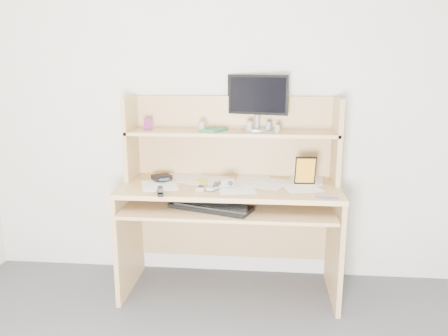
# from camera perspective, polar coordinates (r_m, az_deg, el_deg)

# --- Properties ---
(back_wall) EXTENTS (3.60, 0.04, 2.50)m
(back_wall) POSITION_cam_1_polar(r_m,az_deg,el_deg) (3.05, 1.26, 8.48)
(back_wall) COLOR silver
(back_wall) RESTS_ON floor
(desk) EXTENTS (1.40, 0.70, 1.30)m
(desk) POSITION_cam_1_polar(r_m,az_deg,el_deg) (2.91, 0.87, -2.87)
(desk) COLOR tan
(desk) RESTS_ON floor
(paper_clutter) EXTENTS (1.32, 0.54, 0.01)m
(paper_clutter) POSITION_cam_1_polar(r_m,az_deg,el_deg) (2.82, 0.75, -2.16)
(paper_clutter) COLOR white
(paper_clutter) RESTS_ON desk
(keyboard) EXTENTS (0.53, 0.34, 0.03)m
(keyboard) POSITION_cam_1_polar(r_m,az_deg,el_deg) (2.65, -1.74, -5.03)
(keyboard) COLOR black
(keyboard) RESTS_ON desk
(tv_remote) EXTENTS (0.12, 0.18, 0.02)m
(tv_remote) POSITION_cam_1_polar(r_m,az_deg,el_deg) (2.73, -0.98, -2.40)
(tv_remote) COLOR #9C9D98
(tv_remote) RESTS_ON paper_clutter
(flip_phone) EXTENTS (0.06, 0.10, 0.03)m
(flip_phone) POSITION_cam_1_polar(r_m,az_deg,el_deg) (2.70, -2.96, -2.51)
(flip_phone) COLOR #B1B2B4
(flip_phone) RESTS_ON paper_clutter
(stapler) EXTENTS (0.06, 0.13, 0.04)m
(stapler) POSITION_cam_1_polar(r_m,az_deg,el_deg) (2.62, -8.36, -2.93)
(stapler) COLOR black
(stapler) RESTS_ON paper_clutter
(wallet) EXTENTS (0.15, 0.15, 0.03)m
(wallet) POSITION_cam_1_polar(r_m,az_deg,el_deg) (2.96, -8.15, -1.19)
(wallet) COLOR black
(wallet) RESTS_ON paper_clutter
(sticky_note_pad) EXTENTS (0.09, 0.09, 0.01)m
(sticky_note_pad) POSITION_cam_1_polar(r_m,az_deg,el_deg) (2.90, -2.92, -1.71)
(sticky_note_pad) COLOR #D8E33B
(sticky_note_pad) RESTS_ON desk
(digital_camera) EXTENTS (0.09, 0.06, 0.05)m
(digital_camera) POSITION_cam_1_polar(r_m,az_deg,el_deg) (2.74, 0.40, -1.93)
(digital_camera) COLOR #AFAFB1
(digital_camera) RESTS_ON paper_clutter
(game_case) EXTENTS (0.13, 0.02, 0.19)m
(game_case) POSITION_cam_1_polar(r_m,az_deg,el_deg) (2.82, 10.57, -0.32)
(game_case) COLOR black
(game_case) RESTS_ON paper_clutter
(blue_pen) EXTENTS (0.13, 0.03, 0.01)m
(blue_pen) POSITION_cam_1_polar(r_m,az_deg,el_deg) (2.58, 13.26, -3.75)
(blue_pen) COLOR #1725AE
(blue_pen) RESTS_ON paper_clutter
(card_box) EXTENTS (0.06, 0.03, 0.08)m
(card_box) POSITION_cam_1_polar(r_m,az_deg,el_deg) (2.98, -9.90, 5.68)
(card_box) COLOR maroon
(card_box) RESTS_ON desk
(shelf_book) EXTENTS (0.19, 0.21, 0.02)m
(shelf_book) POSITION_cam_1_polar(r_m,az_deg,el_deg) (2.89, -1.41, 5.03)
(shelf_book) COLOR #2E733D
(shelf_book) RESTS_ON desk
(chip_stack_a) EXTENTS (0.06, 0.06, 0.06)m
(chip_stack_a) POSITION_cam_1_polar(r_m,az_deg,el_deg) (2.88, -2.93, 5.44)
(chip_stack_a) COLOR black
(chip_stack_a) RESTS_ON desk
(chip_stack_b) EXTENTS (0.05, 0.05, 0.07)m
(chip_stack_b) POSITION_cam_1_polar(r_m,az_deg,el_deg) (2.86, 3.33, 5.46)
(chip_stack_b) COLOR silver
(chip_stack_b) RESTS_ON desk
(chip_stack_c) EXTENTS (0.05, 0.05, 0.05)m
(chip_stack_c) POSITION_cam_1_polar(r_m,az_deg,el_deg) (2.85, 6.96, 5.13)
(chip_stack_c) COLOR black
(chip_stack_c) RESTS_ON desk
(chip_stack_d) EXTENTS (0.04, 0.04, 0.06)m
(chip_stack_d) POSITION_cam_1_polar(r_m,az_deg,el_deg) (2.90, 5.83, 5.43)
(chip_stack_d) COLOR silver
(chip_stack_d) RESTS_ON desk
(monitor) EXTENTS (0.41, 0.21, 0.36)m
(monitor) POSITION_cam_1_polar(r_m,az_deg,el_deg) (2.94, 4.39, 8.77)
(monitor) COLOR #A7A7AC
(monitor) RESTS_ON desk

